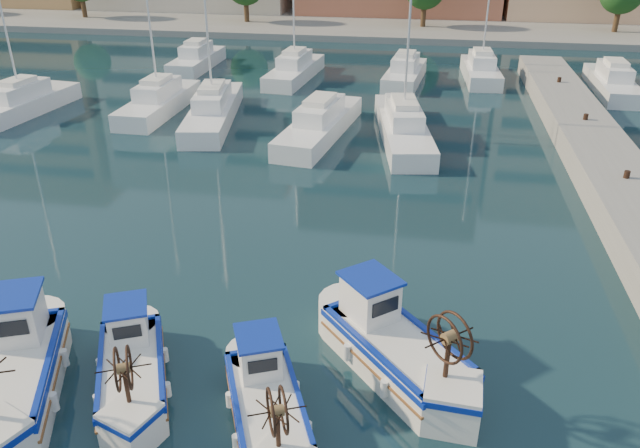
{
  "coord_description": "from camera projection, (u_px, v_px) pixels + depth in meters",
  "views": [
    {
      "loc": [
        4.57,
        -11.29,
        11.0
      ],
      "look_at": [
        1.46,
        7.22,
        1.5
      ],
      "focal_mm": 35.0,
      "sensor_mm": 36.0,
      "label": 1
    }
  ],
  "objects": [
    {
      "name": "ground",
      "position": [
        215.0,
        402.0,
        15.57
      ],
      "size": [
        300.0,
        300.0,
        0.0
      ],
      "primitive_type": "plane",
      "color": "#1A3644",
      "rests_on": "ground"
    },
    {
      "name": "fishing_boat_c",
      "position": [
        266.0,
        402.0,
        14.61
      ],
      "size": [
        2.94,
        4.07,
        2.45
      ],
      "rotation": [
        0.0,
        0.0,
        0.4
      ],
      "color": "white",
      "rests_on": "ground"
    },
    {
      "name": "fishing_boat_d",
      "position": [
        393.0,
        344.0,
        16.35
      ],
      "size": [
        4.33,
        4.59,
        2.9
      ],
      "rotation": [
        0.0,
        0.0,
        0.71
      ],
      "color": "white",
      "rests_on": "ground"
    },
    {
      "name": "fishing_boat_a",
      "position": [
        15.0,
        370.0,
        15.39
      ],
      "size": [
        3.48,
        4.92,
        2.97
      ],
      "rotation": [
        0.0,
        0.0,
        0.38
      ],
      "color": "white",
      "rests_on": "ground"
    },
    {
      "name": "yacht_marina",
      "position": [
        314.0,
        93.0,
        39.6
      ],
      "size": [
        38.74,
        23.05,
        11.5
      ],
      "color": "white",
      "rests_on": "ground"
    },
    {
      "name": "fishing_boat_b",
      "position": [
        132.0,
        366.0,
        15.76
      ],
      "size": [
        3.02,
        4.08,
        2.46
      ],
      "rotation": [
        0.0,
        0.0,
        0.43
      ],
      "color": "white",
      "rests_on": "ground"
    }
  ]
}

